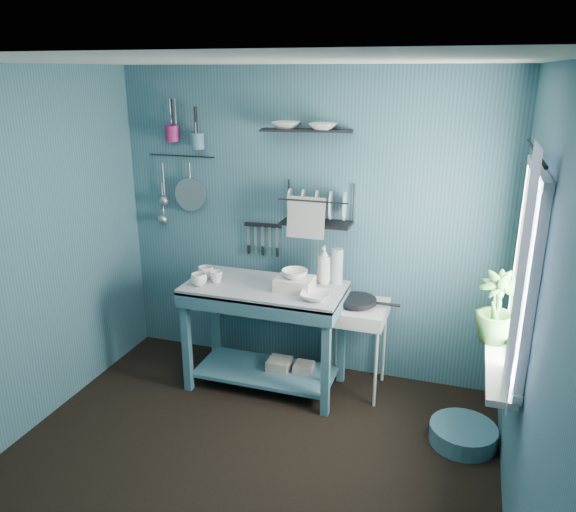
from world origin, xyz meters
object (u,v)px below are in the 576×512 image
(frying_pan, at_px, (357,301))
(dish_rack, at_px, (317,204))
(storage_tin_large, at_px, (279,371))
(storage_tin_small, at_px, (304,375))
(mug_left, at_px, (199,280))
(mug_mid, at_px, (216,277))
(water_bottle, at_px, (337,266))
(utensil_cup_magenta, at_px, (172,133))
(utensil_cup_teal, at_px, (198,141))
(mug_right, at_px, (206,273))
(soap_bottle, at_px, (324,265))
(floor_basin, at_px, (463,434))
(work_counter, at_px, (265,336))
(colander, at_px, (190,195))
(hotplate_stand, at_px, (355,348))
(potted_plant, at_px, (496,307))
(wash_tub, at_px, (295,284))

(frying_pan, distance_m, dish_rack, 0.81)
(storage_tin_large, xyz_separation_m, storage_tin_small, (0.20, 0.03, -0.01))
(storage_tin_large, bearing_deg, mug_left, -160.10)
(mug_mid, xyz_separation_m, storage_tin_large, (0.48, 0.11, -0.81))
(water_bottle, bearing_deg, utensil_cup_magenta, 173.90)
(storage_tin_large, bearing_deg, dish_rack, 51.38)
(utensil_cup_teal, bearing_deg, mug_left, -66.91)
(mug_right, bearing_deg, soap_bottle, 12.26)
(floor_basin, bearing_deg, utensil_cup_teal, 163.65)
(work_counter, distance_m, frying_pan, 0.79)
(work_counter, height_order, dish_rack, dish_rack)
(work_counter, bearing_deg, storage_tin_small, 20.55)
(water_bottle, height_order, colander, colander)
(mug_left, relative_size, dish_rack, 0.22)
(water_bottle, bearing_deg, colander, 172.10)
(mug_right, relative_size, hotplate_stand, 0.17)
(potted_plant, xyz_separation_m, storage_tin_large, (-1.57, 0.39, -0.95))
(work_counter, xyz_separation_m, utensil_cup_teal, (-0.71, 0.38, 1.47))
(utensil_cup_magenta, height_order, storage_tin_large, utensil_cup_magenta)
(storage_tin_small, height_order, floor_basin, storage_tin_small)
(utensil_cup_magenta, xyz_separation_m, utensil_cup_teal, (0.23, 0.00, -0.05))
(mug_mid, relative_size, water_bottle, 0.36)
(utensil_cup_magenta, height_order, colander, utensil_cup_magenta)
(work_counter, distance_m, dish_rack, 1.13)
(colander, distance_m, storage_tin_small, 1.78)
(utensil_cup_teal, height_order, storage_tin_large, utensil_cup_teal)
(work_counter, height_order, hotplate_stand, work_counter)
(work_counter, relative_size, water_bottle, 4.40)
(soap_bottle, xyz_separation_m, water_bottle, (0.10, 0.02, -0.01))
(wash_tub, bearing_deg, mug_mid, -176.37)
(dish_rack, distance_m, utensil_cup_magenta, 1.35)
(mug_mid, height_order, storage_tin_small, mug_mid)
(potted_plant, bearing_deg, utensil_cup_magenta, 164.55)
(utensil_cup_teal, bearing_deg, soap_bottle, -8.85)
(hotplate_stand, xyz_separation_m, storage_tin_large, (-0.60, -0.12, -0.26))
(hotplate_stand, xyz_separation_m, potted_plant, (0.97, -0.51, 0.69))
(storage_tin_small, bearing_deg, dish_rack, 85.30)
(mug_left, height_order, frying_pan, mug_left)
(mug_mid, relative_size, storage_tin_large, 0.45)
(dish_rack, distance_m, utensil_cup_teal, 1.12)
(mug_right, bearing_deg, floor_basin, -8.01)
(hotplate_stand, distance_m, utensil_cup_magenta, 2.29)
(wash_tub, distance_m, potted_plant, 1.46)
(work_counter, distance_m, storage_tin_large, 0.35)
(mug_mid, bearing_deg, mug_left, -135.00)
(colander, bearing_deg, storage_tin_small, -16.25)
(frying_pan, relative_size, utensil_cup_teal, 2.31)
(work_counter, xyz_separation_m, water_bottle, (0.52, 0.22, 0.58))
(floor_basin, bearing_deg, storage_tin_small, 163.64)
(soap_bottle, bearing_deg, colander, 170.56)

